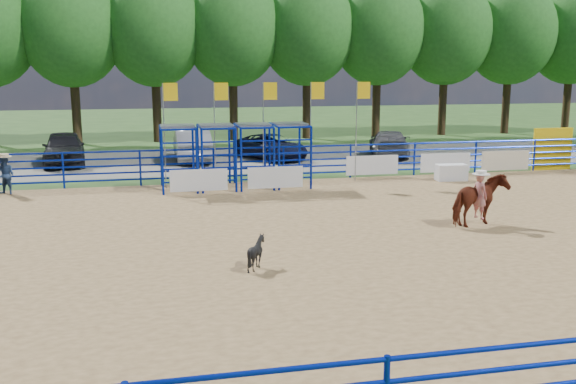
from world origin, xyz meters
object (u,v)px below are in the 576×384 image
(calf, at_px, (256,253))
(car_d, at_px, (389,143))
(spectator_cowboy, at_px, (5,174))
(announcer_table, at_px, (451,172))
(car_a, at_px, (64,148))
(horse_and_rider, at_px, (480,198))
(car_b, at_px, (192,145))
(car_c, at_px, (271,147))

(calf, height_order, car_d, car_d)
(spectator_cowboy, bearing_deg, announcer_table, -2.60)
(car_a, bearing_deg, spectator_cowboy, -104.85)
(horse_and_rider, xyz_separation_m, car_b, (-7.61, 15.92, -0.08))
(horse_and_rider, relative_size, spectator_cowboy, 1.56)
(car_d, bearing_deg, calf, 76.67)
(car_a, bearing_deg, car_d, -7.69)
(announcer_table, xyz_separation_m, car_b, (-10.44, 8.38, 0.46))
(car_a, bearing_deg, car_b, -5.92)
(car_c, bearing_deg, car_a, 156.21)
(car_c, distance_m, car_d, 6.49)
(horse_and_rider, bearing_deg, calf, -159.61)
(spectator_cowboy, bearing_deg, calf, -54.90)
(car_b, bearing_deg, horse_and_rider, 115.11)
(announcer_table, xyz_separation_m, calf, (-10.22, -10.29, 0.05))
(car_a, distance_m, car_d, 16.97)
(calf, bearing_deg, horse_and_rider, -85.33)
(spectator_cowboy, bearing_deg, car_b, 44.89)
(calf, xyz_separation_m, car_b, (-0.22, 18.67, 0.40))
(spectator_cowboy, height_order, car_b, car_b)
(announcer_table, relative_size, car_a, 0.27)
(car_b, bearing_deg, car_a, -0.83)
(car_b, xyz_separation_m, car_c, (4.14, -0.24, -0.16))
(spectator_cowboy, relative_size, car_c, 0.33)
(spectator_cowboy, bearing_deg, car_c, 31.98)
(car_d, bearing_deg, horse_and_rider, 95.47)
(car_a, distance_m, car_b, 6.34)
(calf, height_order, spectator_cowboy, spectator_cowboy)
(announcer_table, relative_size, spectator_cowboy, 0.84)
(announcer_table, relative_size, car_c, 0.28)
(car_d, bearing_deg, car_a, 14.42)
(horse_and_rider, xyz_separation_m, spectator_cowboy, (-15.19, 8.36, -0.10))
(car_b, bearing_deg, car_d, 176.34)
(horse_and_rider, distance_m, car_a, 21.20)
(horse_and_rider, bearing_deg, car_d, 78.87)
(car_d, bearing_deg, spectator_cowboy, 37.51)
(announcer_table, xyz_separation_m, car_c, (-6.30, 8.14, 0.29))
(announcer_table, bearing_deg, car_c, 127.75)
(spectator_cowboy, bearing_deg, horse_and_rider, -28.83)
(announcer_table, relative_size, car_b, 0.26)
(horse_and_rider, distance_m, calf, 7.89)
(horse_and_rider, xyz_separation_m, calf, (-7.39, -2.75, -0.48))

